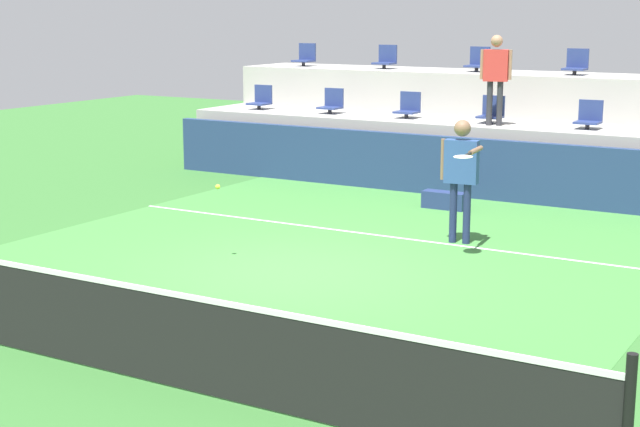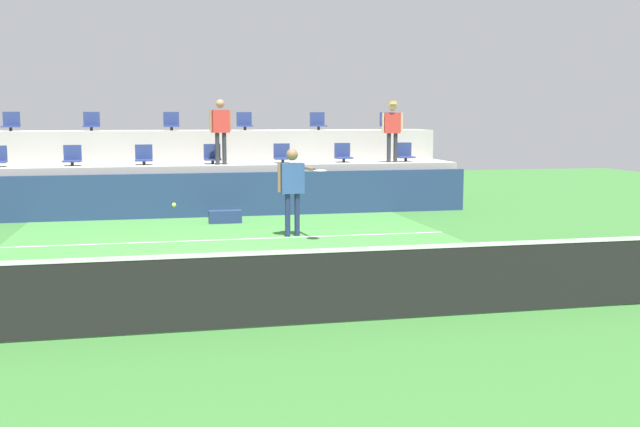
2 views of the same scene
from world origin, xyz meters
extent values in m
plane|color=#336B2D|center=(0.00, 0.00, 0.00)|extent=(40.00, 40.00, 0.00)
cube|color=#3D7F38|center=(0.00, 1.00, 0.00)|extent=(9.00, 10.00, 0.01)
cube|color=white|center=(0.00, 2.40, 0.01)|extent=(9.00, 0.06, 0.00)
cube|color=black|center=(0.00, -4.00, 0.46)|extent=(10.40, 0.01, 0.87)
cube|color=white|center=(0.00, -4.00, 0.89)|extent=(10.40, 0.02, 0.05)
cube|color=navy|center=(0.00, 6.00, 0.55)|extent=(13.00, 0.16, 1.10)
cube|color=#ADAAA3|center=(0.00, 7.30, 0.62)|extent=(13.00, 1.80, 1.25)
cube|color=#ADAAA3|center=(0.00, 9.10, 1.05)|extent=(13.00, 1.80, 2.10)
cylinder|color=#2D2D33|center=(-3.58, 7.15, 1.30)|extent=(0.08, 0.08, 0.10)
cube|color=navy|center=(-3.58, 7.15, 1.37)|extent=(0.44, 0.40, 0.04)
cube|color=navy|center=(-3.58, 7.33, 1.58)|extent=(0.44, 0.04, 0.38)
cylinder|color=#2D2D33|center=(-1.81, 7.15, 1.30)|extent=(0.08, 0.08, 0.10)
cube|color=navy|center=(-1.81, 7.15, 1.37)|extent=(0.44, 0.40, 0.04)
cube|color=navy|center=(-1.81, 7.33, 1.58)|extent=(0.44, 0.04, 0.38)
cylinder|color=#2D2D33|center=(-0.05, 7.15, 1.30)|extent=(0.08, 0.08, 0.10)
cube|color=navy|center=(-0.05, 7.15, 1.37)|extent=(0.44, 0.40, 0.04)
cube|color=navy|center=(-0.05, 7.33, 1.58)|extent=(0.44, 0.04, 0.38)
cylinder|color=#2D2D33|center=(1.82, 7.15, 1.30)|extent=(0.08, 0.08, 0.10)
cube|color=navy|center=(1.82, 7.15, 1.37)|extent=(0.44, 0.40, 0.04)
cube|color=navy|center=(1.82, 7.33, 1.58)|extent=(0.44, 0.04, 0.38)
cylinder|color=#2D2D33|center=(3.51, 7.15, 1.30)|extent=(0.08, 0.08, 0.10)
cube|color=navy|center=(3.51, 7.15, 1.37)|extent=(0.44, 0.40, 0.04)
cube|color=navy|center=(3.51, 7.33, 1.58)|extent=(0.44, 0.04, 0.38)
cylinder|color=#2D2D33|center=(5.29, 7.15, 1.30)|extent=(0.08, 0.08, 0.10)
cube|color=navy|center=(5.29, 7.15, 1.37)|extent=(0.44, 0.40, 0.04)
cube|color=navy|center=(5.29, 7.33, 1.58)|extent=(0.44, 0.04, 0.38)
cylinder|color=#2D2D33|center=(-5.32, 8.95, 2.15)|extent=(0.08, 0.08, 0.10)
cube|color=navy|center=(-5.32, 8.95, 2.22)|extent=(0.44, 0.40, 0.04)
cube|color=navy|center=(-5.32, 9.13, 2.43)|extent=(0.44, 0.04, 0.38)
cylinder|color=#2D2D33|center=(-3.23, 8.95, 2.15)|extent=(0.08, 0.08, 0.10)
cube|color=navy|center=(-3.23, 8.95, 2.22)|extent=(0.44, 0.40, 0.04)
cube|color=navy|center=(-3.23, 9.13, 2.43)|extent=(0.44, 0.04, 0.38)
cylinder|color=#2D2D33|center=(-1.05, 8.95, 2.15)|extent=(0.08, 0.08, 0.10)
cube|color=navy|center=(-1.05, 8.95, 2.22)|extent=(0.44, 0.40, 0.04)
cube|color=navy|center=(-1.05, 9.13, 2.43)|extent=(0.44, 0.04, 0.38)
cylinder|color=#2D2D33|center=(1.02, 8.95, 2.15)|extent=(0.08, 0.08, 0.10)
cube|color=navy|center=(1.02, 8.95, 2.22)|extent=(0.44, 0.40, 0.04)
cube|color=navy|center=(1.02, 9.13, 2.43)|extent=(0.44, 0.04, 0.38)
cylinder|color=#2D2D33|center=(3.20, 8.95, 2.15)|extent=(0.08, 0.08, 0.10)
cube|color=navy|center=(3.20, 8.95, 2.22)|extent=(0.44, 0.40, 0.04)
cube|color=navy|center=(3.20, 9.13, 2.43)|extent=(0.44, 0.04, 0.38)
cylinder|color=#2D2D33|center=(5.36, 8.95, 2.15)|extent=(0.08, 0.08, 0.10)
cube|color=navy|center=(5.36, 8.95, 2.22)|extent=(0.44, 0.40, 0.04)
cube|color=navy|center=(5.36, 9.13, 2.43)|extent=(0.44, 0.04, 0.38)
cylinder|color=navy|center=(1.15, 2.57, 0.45)|extent=(0.12, 0.12, 0.90)
cylinder|color=navy|center=(1.35, 2.59, 0.45)|extent=(0.12, 0.12, 0.90)
cube|color=#2D4C8C|center=(1.25, 2.58, 1.22)|extent=(0.50, 0.24, 0.64)
sphere|color=#846047|center=(1.25, 2.58, 1.70)|extent=(0.27, 0.27, 0.24)
cylinder|color=#846047|center=(0.97, 2.55, 1.23)|extent=(0.08, 0.08, 0.60)
cylinder|color=#846047|center=(1.56, 2.33, 1.43)|extent=(0.14, 0.57, 0.07)
cylinder|color=black|center=(1.60, 1.95, 1.43)|extent=(0.07, 0.26, 0.04)
ellipsoid|color=silver|center=(1.64, 1.67, 1.43)|extent=(0.30, 0.35, 0.03)
cylinder|color=#2D2D33|center=(0.05, 6.83, 1.66)|extent=(0.13, 0.13, 0.82)
cylinder|color=#2D2D33|center=(0.24, 6.87, 1.66)|extent=(0.13, 0.13, 0.82)
cube|color=red|center=(0.15, 6.85, 2.37)|extent=(0.48, 0.28, 0.58)
sphere|color=#A87A5B|center=(0.15, 6.85, 2.81)|extent=(0.27, 0.27, 0.22)
cylinder|color=#A87A5B|center=(-0.10, 6.79, 2.38)|extent=(0.08, 0.08, 0.55)
cylinder|color=#A87A5B|center=(0.40, 6.91, 2.38)|extent=(0.08, 0.08, 0.55)
cylinder|color=#2D2D33|center=(4.70, 6.87, 1.64)|extent=(0.13, 0.13, 0.79)
cylinder|color=#2D2D33|center=(4.88, 6.83, 1.64)|extent=(0.13, 0.13, 0.79)
cube|color=red|center=(4.79, 6.85, 2.32)|extent=(0.46, 0.27, 0.56)
sphere|color=beige|center=(4.79, 6.85, 2.74)|extent=(0.25, 0.25, 0.21)
cylinder|color=beige|center=(4.55, 6.90, 2.33)|extent=(0.08, 0.08, 0.52)
cylinder|color=beige|center=(5.03, 6.80, 2.33)|extent=(0.08, 0.08, 0.52)
cylinder|color=tan|center=(4.79, 6.85, 2.82)|extent=(0.46, 0.46, 0.01)
cylinder|color=tan|center=(4.79, 6.85, 2.86)|extent=(0.27, 0.27, 0.09)
sphere|color=#CCE033|center=(-1.22, -0.02, 1.02)|extent=(0.07, 0.07, 0.07)
cube|color=navy|center=(0.05, 4.82, 0.15)|extent=(0.76, 0.28, 0.30)
camera|label=1|loc=(6.55, -10.52, 3.37)|focal=54.70mm
camera|label=2|loc=(-1.46, -12.40, 2.46)|focal=41.41mm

